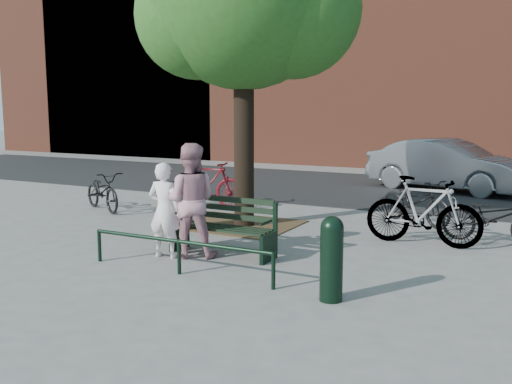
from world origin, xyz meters
The scene contains 16 objects.
ground centered at (0.00, 0.00, 0.00)m, with size 90.00×90.00×0.00m, color gray.
dirt_pit centered at (-1.00, 2.20, 0.01)m, with size 2.40×2.00×0.02m, color brown.
road centered at (0.00, 8.50, 0.01)m, with size 40.00×7.00×0.01m, color black.
townhouse_row centered at (0.17, 16.00, 6.25)m, with size 45.00×4.00×14.00m.
park_bench centered at (0.00, 0.08, 0.48)m, with size 1.74×0.54×0.97m.
guard_railing centered at (0.00, -1.20, 0.40)m, with size 3.06×0.06×0.51m.
person_left centered at (-0.74, -0.52, 0.76)m, with size 0.56×0.36×1.52m, color white.
person_right centered at (-0.41, -0.30, 0.91)m, with size 0.89×0.69×1.82m, color #BB808A.
bollard centered at (2.32, -1.27, 0.57)m, with size 0.29×0.29×1.07m.
litter_bin centered at (-1.76, 1.24, 0.47)m, with size 0.46×0.46×0.93m.
bicycle_a centered at (-4.54, 2.20, 0.46)m, with size 0.61×1.74×0.91m, color black.
bicycle_b centered at (-2.60, 3.67, 0.57)m, with size 0.54×1.90×1.14m, color #510B11.
bicycle_c centered at (2.22, 3.96, 0.47)m, with size 0.62×1.78×0.94m, color black.
bicycle_d centered at (2.73, 2.20, 0.60)m, with size 0.56×1.99×1.20m, color gray.
bicycle_e centered at (3.80, 2.90, 0.46)m, with size 0.62×1.77×0.93m, color black.
parked_car centered at (2.02, 9.14, 0.74)m, with size 1.57×4.50×1.48m, color gray.
Camera 1 is at (4.64, -7.72, 2.37)m, focal length 40.00 mm.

